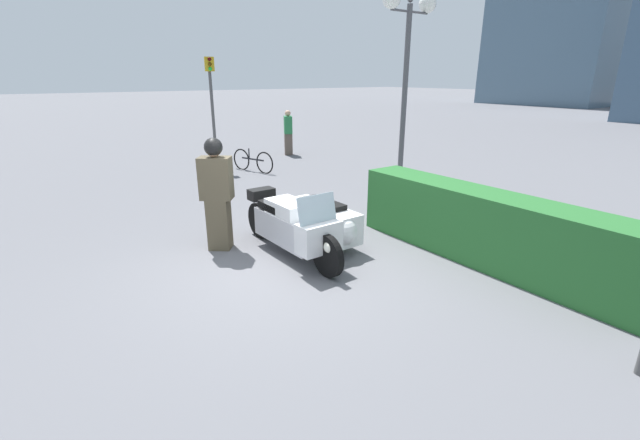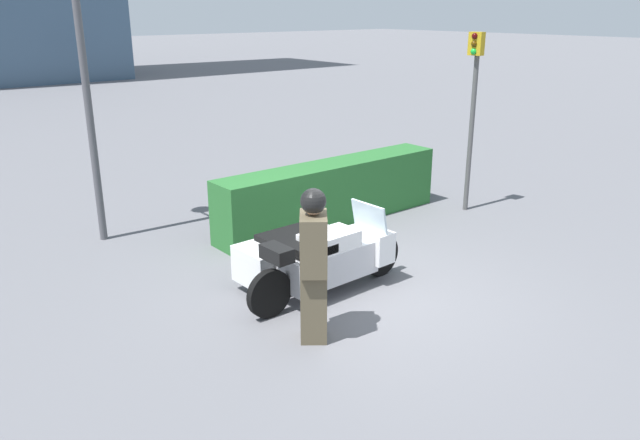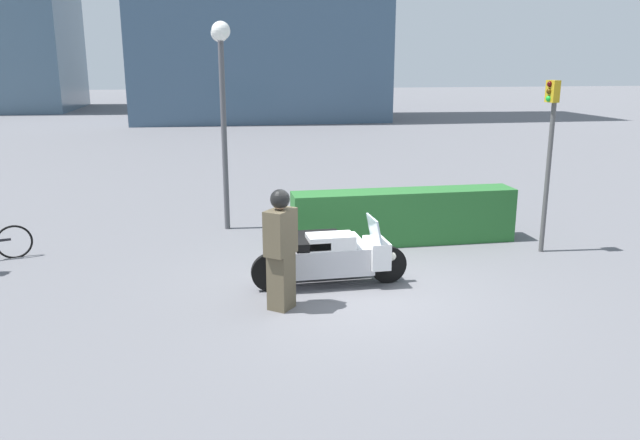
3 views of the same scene
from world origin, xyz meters
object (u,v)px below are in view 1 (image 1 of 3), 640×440
Objects in this scene: pedestrian_bystander at (288,133)px; hedge_bush_curbside at (486,228)px; bicycle_parked at (253,161)px; police_motorcycle at (308,223)px; twin_lamp_post at (408,40)px; traffic_light_far at (212,96)px; officer_rider at (217,192)px.

hedge_bush_curbside is at bearing 102.07° from pedestrian_bystander.
bicycle_parked is (1.83, -2.38, -0.48)m from pedestrian_bystander.
twin_lamp_post reaches higher than police_motorcycle.
twin_lamp_post is 1.35× the size of traffic_light_far.
officer_rider is at bearing -130.20° from police_motorcycle.
twin_lamp_post reaches higher than officer_rider.
pedestrian_bystander is at bearing 179.62° from officer_rider.
officer_rider is 4.22m from hedge_bush_curbside.
police_motorcycle is 9.06m from pedestrian_bystander.
officer_rider is 6.84m from traffic_light_far.
hedge_bush_curbside is 9.27m from traffic_light_far.
bicycle_parked is at bearing -173.70° from officer_rider.
pedestrian_bystander reaches higher than police_motorcycle.
bicycle_parked is (-5.12, 3.23, -0.65)m from officer_rider.
pedestrian_bystander is 3.04m from bicycle_parked.
pedestrian_bystander is (-0.71, 3.06, -1.36)m from traffic_light_far.
traffic_light_far reaches higher than hedge_bush_curbside.
traffic_light_far is 3.42m from pedestrian_bystander.
police_motorcycle is 2.74m from hedge_bush_curbside.
officer_rider is 1.19× the size of bicycle_parked.
bicycle_parked is at bearing 43.18° from traffic_light_far.
traffic_light_far is at bearing -176.82° from hedge_bush_curbside.
pedestrian_bystander reaches higher than bicycle_parked.
twin_lamp_post is (-1.56, 3.69, 3.00)m from police_motorcycle.
twin_lamp_post is at bearing 0.64° from bicycle_parked.
twin_lamp_post reaches higher than traffic_light_far.
traffic_light_far is (-7.16, 1.42, 1.69)m from police_motorcycle.
officer_rider reaches higher than bicycle_parked.
officer_rider is 0.56× the size of traffic_light_far.
traffic_light_far is at bearing -167.52° from bicycle_parked.
officer_rider is 5.47m from twin_lamp_post.
officer_rider is 1.16× the size of pedestrian_bystander.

